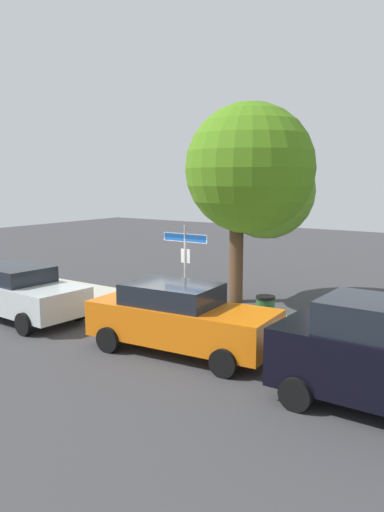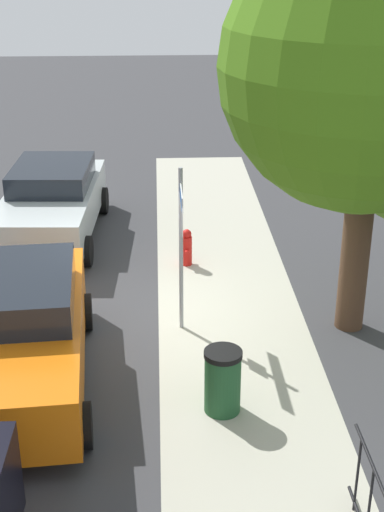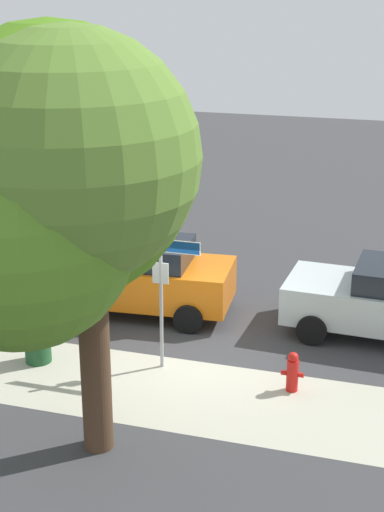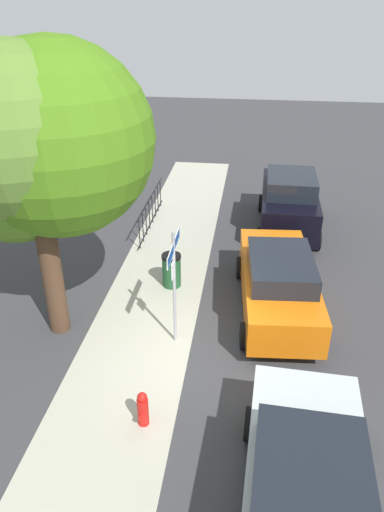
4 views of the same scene
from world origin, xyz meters
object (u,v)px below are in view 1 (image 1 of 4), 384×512
Objects in this scene: fire_hydrant at (125,295)px; street_sign at (185,255)px; shade_tree at (253,172)px; trash_bin at (265,313)px; car_orange at (180,318)px; car_silver at (19,292)px.

street_sign is at bearing -4.34° from fire_hydrant.
trash_bin is (1.83, -2.58, -4.00)m from shade_tree.
fire_hydrant is 0.80× the size of trash_bin.
shade_tree is at bearing 95.51° from car_orange.
shade_tree is at bearing 52.54° from car_silver.
fire_hydrant is (-4.19, 2.62, -0.49)m from car_orange.
fire_hydrant is at bearing -138.17° from shade_tree.
shade_tree reaches higher than car_orange.
shade_tree reaches higher than street_sign.
fire_hydrant is at bearing 175.66° from street_sign.
street_sign reaches higher than trash_bin.
car_orange is at bearing -80.08° from shade_tree.
trash_bin is (0.87, 2.92, -0.38)m from car_orange.
street_sign is at bearing -168.44° from trash_bin.
fire_hydrant is 5.06m from trash_bin.
shade_tree is at bearing 125.33° from trash_bin.
car_silver is 7.48m from trash_bin.
trash_bin is at bearing 3.40° from fire_hydrant.
car_orange is (0.96, -5.50, -3.62)m from shade_tree.
shade_tree is 5.97m from fire_hydrant.
street_sign is 3.72× the size of fire_hydrant.
street_sign is 2.92m from trash_bin.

